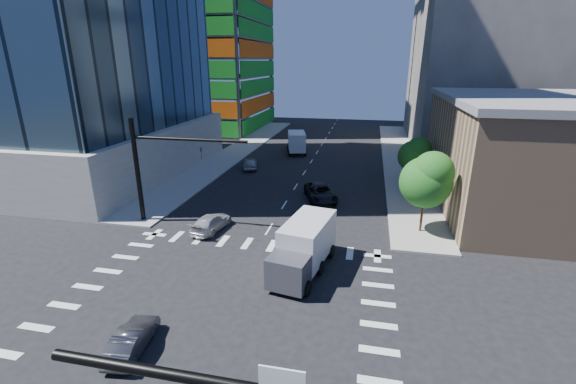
# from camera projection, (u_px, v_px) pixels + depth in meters

# --- Properties ---
(ground) EXTENTS (160.00, 160.00, 0.00)m
(ground) POSITION_uv_depth(u_px,v_px,m) (215.00, 315.00, 21.64)
(ground) COLOR black
(ground) RESTS_ON ground
(road_markings) EXTENTS (20.00, 20.00, 0.01)m
(road_markings) POSITION_uv_depth(u_px,v_px,m) (215.00, 315.00, 21.64)
(road_markings) COLOR silver
(road_markings) RESTS_ON ground
(sidewalk_ne) EXTENTS (5.00, 60.00, 0.15)m
(sidewalk_ne) POSITION_uv_depth(u_px,v_px,m) (400.00, 159.00, 56.23)
(sidewalk_ne) COLOR gray
(sidewalk_ne) RESTS_ON ground
(sidewalk_nw) EXTENTS (5.00, 60.00, 0.15)m
(sidewalk_nw) POSITION_uv_depth(u_px,v_px,m) (237.00, 151.00, 61.13)
(sidewalk_nw) COLOR gray
(sidewalk_nw) RESTS_ON ground
(construction_building) EXTENTS (25.16, 34.50, 70.60)m
(construction_building) POSITION_uv_depth(u_px,v_px,m) (197.00, 3.00, 76.48)
(construction_building) COLOR slate
(construction_building) RESTS_ON ground
(commercial_building) EXTENTS (20.50, 22.50, 10.60)m
(commercial_building) POSITION_uv_depth(u_px,v_px,m) (558.00, 156.00, 35.42)
(commercial_building) COLOR tan
(commercial_building) RESTS_ON ground
(bg_building_ne) EXTENTS (24.00, 30.00, 28.00)m
(bg_building_ne) POSITION_uv_depth(u_px,v_px,m) (494.00, 59.00, 62.82)
(bg_building_ne) COLOR #5B5752
(bg_building_ne) RESTS_ON ground
(signal_mast_nw) EXTENTS (10.20, 0.40, 9.00)m
(signal_mast_nw) POSITION_uv_depth(u_px,v_px,m) (152.00, 162.00, 32.49)
(signal_mast_nw) COLOR black
(signal_mast_nw) RESTS_ON sidewalk_nw
(tree_south) EXTENTS (4.16, 4.16, 6.82)m
(tree_south) POSITION_uv_depth(u_px,v_px,m) (428.00, 179.00, 30.55)
(tree_south) COLOR #382316
(tree_south) RESTS_ON sidewalk_ne
(tree_north) EXTENTS (3.54, 3.52, 5.78)m
(tree_north) POSITION_uv_depth(u_px,v_px,m) (416.00, 154.00, 41.83)
(tree_north) COLOR #382316
(tree_north) RESTS_ON sidewalk_ne
(car_nb_far) EXTENTS (4.41, 6.33, 1.61)m
(car_nb_far) POSITION_uv_depth(u_px,v_px,m) (321.00, 193.00, 39.39)
(car_nb_far) COLOR black
(car_nb_far) RESTS_ON ground
(car_sb_near) EXTENTS (2.51, 4.87, 1.35)m
(car_sb_near) POSITION_uv_depth(u_px,v_px,m) (211.00, 222.00, 32.43)
(car_sb_near) COLOR silver
(car_sb_near) RESTS_ON ground
(car_sb_mid) EXTENTS (2.87, 4.75, 1.51)m
(car_sb_mid) POSITION_uv_depth(u_px,v_px,m) (250.00, 163.00, 51.03)
(car_sb_mid) COLOR #ABADB2
(car_sb_mid) RESTS_ON ground
(car_sb_cross) EXTENTS (1.81, 3.95, 1.26)m
(car_sb_cross) POSITION_uv_depth(u_px,v_px,m) (132.00, 339.00, 18.86)
(car_sb_cross) COLOR #424247
(car_sb_cross) RESTS_ON ground
(box_truck_near) EXTENTS (3.86, 6.84, 3.38)m
(box_truck_near) POSITION_uv_depth(u_px,v_px,m) (302.00, 252.00, 25.61)
(box_truck_near) COLOR black
(box_truck_near) RESTS_ON ground
(box_truck_far) EXTENTS (4.13, 6.76, 3.30)m
(box_truck_far) POSITION_uv_depth(u_px,v_px,m) (296.00, 143.00, 60.16)
(box_truck_far) COLOR black
(box_truck_far) RESTS_ON ground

